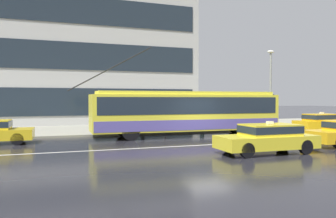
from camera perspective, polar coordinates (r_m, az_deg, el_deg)
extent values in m
plane|color=#222228|center=(18.68, 6.77, -5.55)|extent=(160.00, 160.00, 0.00)
cube|color=gray|center=(27.47, -2.01, -3.07)|extent=(80.00, 10.00, 0.14)
cube|color=beige|center=(23.65, 21.12, -4.11)|extent=(0.44, 4.40, 0.01)
cube|color=beige|center=(24.25, 22.74, -3.99)|extent=(0.44, 4.40, 0.01)
cube|color=beige|center=(24.86, 24.29, -3.87)|extent=(0.44, 4.40, 0.01)
cube|color=beige|center=(25.48, 25.75, -3.76)|extent=(0.44, 4.40, 0.01)
cube|color=silver|center=(17.62, 8.50, -5.98)|extent=(72.00, 0.14, 0.01)
cube|color=yellow|center=(21.16, 3.15, -0.55)|extent=(11.96, 2.84, 2.21)
cube|color=yellow|center=(21.14, 3.16, 2.71)|extent=(11.24, 2.57, 0.20)
cube|color=#1E2833|center=(21.14, 3.16, 0.64)|extent=(11.48, 2.85, 1.02)
cube|color=#5C52A1|center=(21.20, 3.15, -2.46)|extent=(11.84, 2.86, 0.62)
cube|color=#1E2833|center=(23.91, 16.47, 0.70)|extent=(0.18, 2.23, 1.11)
cube|color=black|center=(23.82, 16.18, 2.05)|extent=(0.21, 1.93, 0.28)
cylinder|color=black|center=(20.35, -9.97, 6.74)|extent=(4.85, 0.19, 2.69)
cylinder|color=black|center=(19.66, -9.69, 6.91)|extent=(4.85, 0.19, 2.69)
cylinder|color=black|center=(23.94, 11.26, -2.72)|extent=(1.05, 0.33, 1.04)
cylinder|color=black|center=(22.03, 14.09, -3.12)|extent=(1.05, 0.33, 1.04)
cylinder|color=black|center=(21.26, -7.58, -3.26)|extent=(1.05, 0.33, 1.04)
cylinder|color=black|center=(19.08, -6.38, -3.82)|extent=(1.05, 0.33, 1.04)
cylinder|color=black|center=(18.90, 23.67, -4.65)|extent=(0.62, 0.21, 0.62)
cube|color=yellow|center=(15.16, 16.44, -5.36)|extent=(4.37, 1.80, 0.55)
cube|color=yellow|center=(15.21, 16.99, -3.40)|extent=(2.37, 1.53, 0.48)
cube|color=#1E2833|center=(15.20, 16.99, -3.31)|extent=(2.41, 1.55, 0.31)
cube|color=silver|center=(15.18, 17.00, -2.23)|extent=(0.28, 0.16, 0.12)
cylinder|color=black|center=(13.77, 13.35, -6.88)|extent=(0.62, 0.21, 0.62)
cylinder|color=black|center=(15.08, 10.24, -6.11)|extent=(0.62, 0.21, 0.62)
cylinder|color=black|center=(15.46, 22.47, -6.02)|extent=(0.62, 0.21, 0.62)
cylinder|color=black|center=(16.64, 18.97, -5.44)|extent=(0.62, 0.21, 0.62)
cube|color=#EAAF11|center=(27.25, 25.00, -2.34)|extent=(4.32, 1.73, 0.55)
cube|color=#EAAB13|center=(27.09, 24.76, -1.27)|extent=(2.33, 1.49, 0.48)
cube|color=#1E2833|center=(27.09, 24.76, -1.22)|extent=(2.37, 1.50, 0.31)
cube|color=silver|center=(27.08, 24.76, -0.61)|extent=(0.28, 0.16, 0.12)
cylinder|color=black|center=(28.80, 25.97, -2.54)|extent=(0.62, 0.20, 0.62)
cylinder|color=black|center=(26.85, 21.68, -2.78)|extent=(0.62, 0.20, 0.62)
cylinder|color=black|center=(25.73, 23.91, -3.00)|extent=(0.62, 0.20, 0.62)
cylinder|color=black|center=(20.29, -23.84, -4.22)|extent=(0.63, 0.22, 0.62)
cylinder|color=black|center=(18.77, -24.35, -4.70)|extent=(0.63, 0.22, 0.62)
cylinder|color=black|center=(22.52, -4.47, -2.86)|extent=(0.14, 0.14, 0.85)
cylinder|color=black|center=(22.63, -4.20, -2.84)|extent=(0.14, 0.14, 0.85)
cylinder|color=navy|center=(22.53, -4.34, -1.03)|extent=(0.50, 0.50, 0.58)
sphere|color=#E29B78|center=(22.51, -4.34, 0.00)|extent=(0.23, 0.23, 0.23)
cylinder|color=black|center=(24.92, -0.47, -2.36)|extent=(0.14, 0.14, 0.90)
cylinder|color=black|center=(25.08, -0.44, -2.33)|extent=(0.14, 0.14, 0.90)
cylinder|color=#4B3E26|center=(24.96, -0.46, -0.67)|extent=(0.47, 0.47, 0.56)
sphere|color=tan|center=(24.94, -0.46, 0.23)|extent=(0.22, 0.22, 0.22)
cone|color=red|center=(25.06, -0.44, 0.90)|extent=(1.34, 1.34, 0.26)
cylinder|color=#333333|center=(25.07, -0.44, -0.24)|extent=(0.02, 0.02, 0.74)
cylinder|color=#17292B|center=(24.35, 6.03, -2.56)|extent=(0.14, 0.14, 0.82)
cylinder|color=#17292B|center=(24.32, 5.65, -2.56)|extent=(0.14, 0.14, 0.82)
cylinder|color=gray|center=(24.29, 5.84, -0.91)|extent=(0.45, 0.45, 0.58)
sphere|color=tan|center=(24.28, 5.85, 0.04)|extent=(0.23, 0.23, 0.23)
cylinder|color=gray|center=(27.07, 17.10, 3.02)|extent=(0.16, 0.16, 5.75)
ellipsoid|color=silver|center=(27.30, 17.15, 9.31)|extent=(0.60, 0.32, 0.24)
cube|color=#1E2833|center=(29.11, -14.31, 1.19)|extent=(20.14, 0.06, 2.31)
cube|color=#1E2833|center=(29.34, -14.37, 8.74)|extent=(20.14, 0.06, 2.31)
cube|color=#1E2833|center=(30.06, -14.42, 16.05)|extent=(20.14, 0.06, 2.31)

